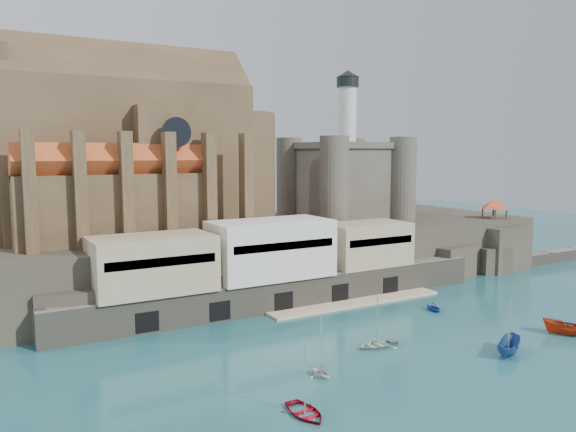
% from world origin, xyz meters
% --- Properties ---
extents(ground, '(300.00, 300.00, 0.00)m').
position_xyz_m(ground, '(0.00, 0.00, 0.00)').
color(ground, '#1B525A').
rests_on(ground, ground).
extents(promontory, '(100.00, 36.00, 10.00)m').
position_xyz_m(promontory, '(-0.19, 39.37, 4.92)').
color(promontory, '#2A2620').
rests_on(promontory, ground).
extents(quay, '(70.00, 12.00, 13.05)m').
position_xyz_m(quay, '(-10.19, 23.07, 6.07)').
color(quay, '#6A6355').
rests_on(quay, ground).
extents(church, '(47.00, 25.93, 30.51)m').
position_xyz_m(church, '(-24.13, 41.85, 22.13)').
color(church, '#4A3722').
rests_on(church, promontory).
extents(castle_keep, '(21.20, 21.20, 29.30)m').
position_xyz_m(castle_keep, '(16.08, 41.08, 18.31)').
color(castle_keep, '#464037').
rests_on(castle_keep, promontory).
extents(rock_outcrop, '(14.50, 10.50, 8.70)m').
position_xyz_m(rock_outcrop, '(42.00, 25.84, 4.02)').
color(rock_outcrop, '#2A2620').
rests_on(rock_outcrop, ground).
extents(pavilion, '(6.40, 6.40, 5.40)m').
position_xyz_m(pavilion, '(42.00, 26.00, 12.73)').
color(pavilion, '#4A3722').
rests_on(pavilion, rock_outcrop).
extents(breakwater, '(40.00, 3.00, 2.40)m').
position_xyz_m(breakwater, '(66.00, 24.00, 0.00)').
color(breakwater, '#6A6355').
rests_on(breakwater, ground).
extents(boat_0, '(3.61, 1.06, 5.05)m').
position_xyz_m(boat_0, '(-24.22, -9.36, 0.00)').
color(boat_0, '#9A0414').
rests_on(boat_0, ground).
extents(boat_2, '(2.93, 2.90, 5.66)m').
position_xyz_m(boat_2, '(3.99, -8.27, 0.00)').
color(boat_2, navy).
rests_on(boat_2, ground).
extents(boat_4, '(2.78, 1.82, 3.10)m').
position_xyz_m(boat_4, '(-18.31, -2.90, 0.00)').
color(boat_4, silver).
rests_on(boat_4, ground).
extents(boat_5, '(3.02, 3.03, 5.74)m').
position_xyz_m(boat_5, '(16.10, -7.44, 0.00)').
color(boat_5, '#A52D0C').
rests_on(boat_5, ground).
extents(boat_6, '(1.12, 3.83, 5.35)m').
position_xyz_m(boat_6, '(-7.52, 1.28, 0.00)').
color(boat_6, beige).
rests_on(boat_6, ground).
extents(boat_7, '(2.98, 2.01, 3.26)m').
position_xyz_m(boat_7, '(9.29, 9.08, 0.00)').
color(boat_7, navy).
rests_on(boat_7, ground).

